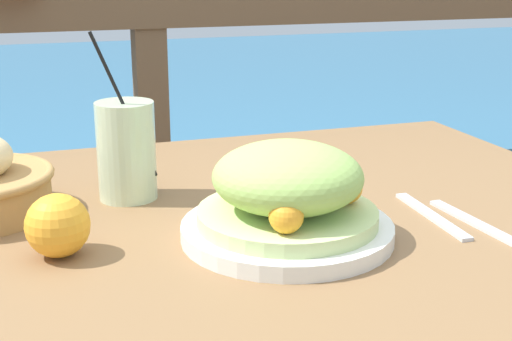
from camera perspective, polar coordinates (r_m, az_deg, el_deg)
name	(u,v)px	position (r m, az deg, el deg)	size (l,w,h in m)	color
patio_table	(249,281)	(1.01, -0.60, -8.85)	(1.10, 0.85, 0.75)	olive
railing_fence	(151,100)	(1.66, -8.39, 5.62)	(2.80, 0.08, 1.03)	brown
sea_backdrop	(77,118)	(4.20, -14.16, 4.10)	(12.00, 4.00, 0.41)	teal
salad_plate	(288,198)	(0.87, 2.54, -2.23)	(0.26, 0.26, 0.12)	white
drink_glass	(126,151)	(1.03, -10.33, 1.58)	(0.09, 0.08, 0.24)	beige
fork	(432,216)	(0.99, 13.86, -3.52)	(0.02, 0.18, 0.00)	silver
knife	(476,223)	(0.98, 17.17, -4.03)	(0.03, 0.18, 0.00)	silver
orange_near_basket	(58,225)	(0.86, -15.59, -4.26)	(0.08, 0.08, 0.08)	#F9A328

